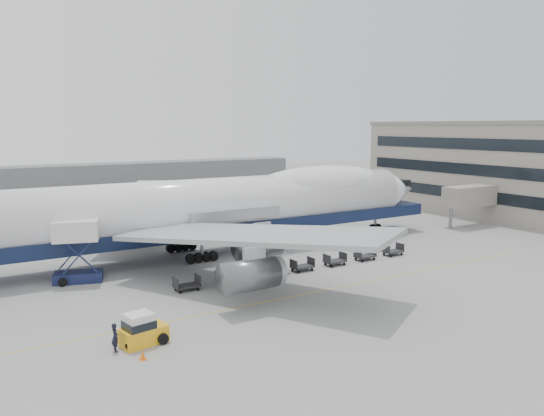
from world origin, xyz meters
TOP-DOWN VIEW (x-y plane):
  - ground at (0.00, 0.00)m, footprint 260.00×260.00m
  - apron_line at (0.00, -6.00)m, footprint 60.00×0.15m
  - hangar at (-10.00, 70.00)m, footprint 110.00×8.00m
  - airliner at (0.64, 12.00)m, footprint 67.00×55.30m
  - catering_truck at (-16.15, 8.52)m, footprint 4.88×3.97m
  - baggage_tug at (-15.59, -9.18)m, footprint 3.31×2.15m
  - ground_worker at (-17.46, -9.35)m, footprint 0.47×0.71m
  - traffic_cone at (-16.34, -11.56)m, footprint 0.43×0.43m
  - dolly_0 at (-8.35, 0.41)m, footprint 2.30×1.35m
  - dolly_1 at (-4.10, 0.41)m, footprint 2.30×1.35m
  - dolly_2 at (0.16, 0.41)m, footprint 2.30×1.35m
  - dolly_3 at (4.41, 0.41)m, footprint 2.30×1.35m
  - dolly_4 at (8.66, 0.41)m, footprint 2.30×1.35m
  - dolly_5 at (12.91, 0.41)m, footprint 2.30×1.35m
  - dolly_6 at (17.17, 0.41)m, footprint 2.30×1.35m

SIDE VIEW (x-z plane):
  - ground at x=0.00m, z-range 0.00..0.00m
  - apron_line at x=0.00m, z-range 0.00..0.01m
  - traffic_cone at x=-16.34m, z-range -0.02..0.61m
  - dolly_0 at x=-8.35m, z-range -0.12..1.18m
  - dolly_1 at x=-4.10m, z-range -0.12..1.18m
  - dolly_2 at x=0.16m, z-range -0.12..1.18m
  - dolly_3 at x=4.41m, z-range -0.12..1.18m
  - dolly_4 at x=8.66m, z-range -0.12..1.18m
  - dolly_5 at x=12.91m, z-range -0.12..1.18m
  - dolly_6 at x=17.17m, z-range -0.12..1.18m
  - ground_worker at x=-17.46m, z-range 0.00..1.95m
  - baggage_tug at x=-15.59m, z-range -0.13..2.12m
  - catering_truck at x=-16.15m, z-range 0.43..6.41m
  - hangar at x=-10.00m, z-range 0.00..7.00m
  - airliner at x=0.64m, z-range -4.37..15.61m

